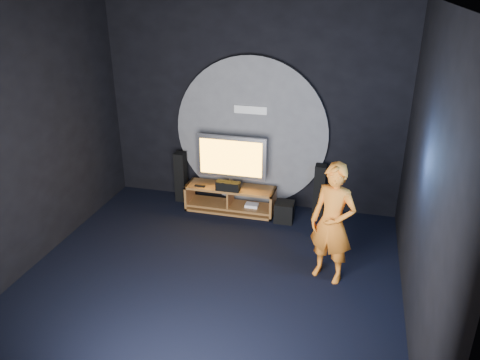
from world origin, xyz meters
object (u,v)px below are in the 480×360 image
(tower_speaker_left, at_px, (181,177))
(player, at_px, (332,223))
(tower_speaker_right, at_px, (319,191))
(subwoofer, at_px, (284,212))
(tv, at_px, (231,159))
(media_console, at_px, (231,200))

(tower_speaker_left, xyz_separation_m, player, (2.77, -1.74, 0.37))
(tower_speaker_left, relative_size, tower_speaker_right, 1.00)
(tower_speaker_left, height_order, player, player)
(subwoofer, distance_m, player, 1.77)
(tv, height_order, subwoofer, tv)
(tower_speaker_left, distance_m, player, 3.29)
(tv, height_order, player, player)
(tower_speaker_right, bearing_deg, tv, -174.23)
(tower_speaker_right, relative_size, subwoofer, 2.71)
(media_console, xyz_separation_m, tv, (-0.01, 0.07, 0.74))
(subwoofer, relative_size, player, 0.20)
(player, bearing_deg, subwoofer, 141.31)
(media_console, xyz_separation_m, subwoofer, (0.96, -0.14, -0.03))
(media_console, distance_m, player, 2.45)
(media_console, height_order, player, player)
(tv, xyz_separation_m, subwoofer, (0.96, -0.20, -0.76))
(media_console, relative_size, tower_speaker_left, 1.68)
(tower_speaker_left, relative_size, subwoofer, 2.71)
(tv, bearing_deg, tower_speaker_right, 5.77)
(tv, distance_m, subwoofer, 1.25)
(media_console, relative_size, tv, 1.28)
(media_console, bearing_deg, tower_speaker_right, 8.36)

